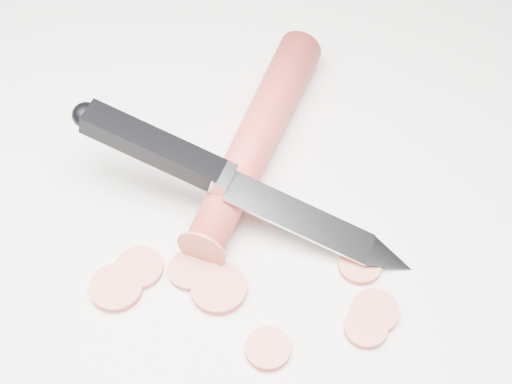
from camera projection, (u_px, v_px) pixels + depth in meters
name	position (u px, v px, depth m)	size (l,w,h in m)	color
ground	(210.00, 243.00, 0.53)	(2.40, 2.40, 0.00)	silver
carrot	(257.00, 137.00, 0.57)	(0.03, 0.03, 0.22)	red
carrot_slice_0	(116.00, 288.00, 0.50)	(0.04, 0.04, 0.01)	#CF664D
carrot_slice_1	(191.00, 270.00, 0.51)	(0.03, 0.03, 0.01)	#CF664D
carrot_slice_2	(219.00, 289.00, 0.50)	(0.04, 0.04, 0.01)	#CF664D
carrot_slice_3	(366.00, 328.00, 0.48)	(0.03, 0.03, 0.01)	#CF664D
carrot_slice_4	(360.00, 265.00, 0.51)	(0.03, 0.03, 0.01)	#CF664D
carrot_slice_5	(139.00, 268.00, 0.51)	(0.03, 0.03, 0.01)	#CF664D
carrot_slice_7	(374.00, 312.00, 0.49)	(0.03, 0.03, 0.01)	#CF664D
carrot_slice_8	(268.00, 349.00, 0.47)	(0.03, 0.03, 0.01)	#CF664D
kitchen_knife	(243.00, 184.00, 0.51)	(0.22, 0.20, 0.08)	silver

